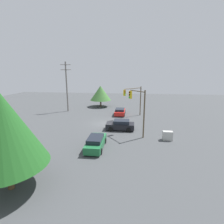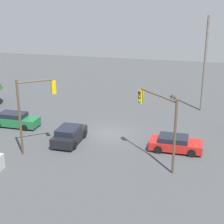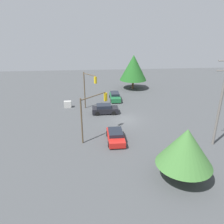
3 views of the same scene
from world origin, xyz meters
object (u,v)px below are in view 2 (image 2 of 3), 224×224
(sedan_red, at_px, (175,143))
(traffic_signal_cross, at_px, (159,115))
(sedan_dark, at_px, (69,135))
(traffic_signal_main, at_px, (33,103))
(sedan_green, at_px, (15,120))

(sedan_red, xyz_separation_m, traffic_signal_cross, (2.65, -1.13, 3.25))
(sedan_dark, xyz_separation_m, traffic_signal_main, (2.40, -1.90, 3.45))
(sedan_dark, distance_m, traffic_signal_main, 4.62)
(sedan_green, bearing_deg, traffic_signal_cross, 73.66)
(sedan_dark, bearing_deg, sedan_red, 4.47)
(traffic_signal_main, xyz_separation_m, traffic_signal_cross, (-0.46, 9.81, -0.29))
(sedan_green, relative_size, sedan_dark, 1.13)
(sedan_red, bearing_deg, sedan_green, -95.84)
(sedan_green, bearing_deg, sedan_red, 84.16)
(sedan_red, bearing_deg, traffic_signal_main, -74.12)
(sedan_red, height_order, traffic_signal_cross, traffic_signal_cross)
(sedan_dark, height_order, traffic_signal_cross, traffic_signal_cross)
(traffic_signal_main, relative_size, traffic_signal_cross, 1.10)
(traffic_signal_main, bearing_deg, sedan_red, -23.52)
(sedan_green, xyz_separation_m, traffic_signal_main, (4.71, 4.68, 3.49))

